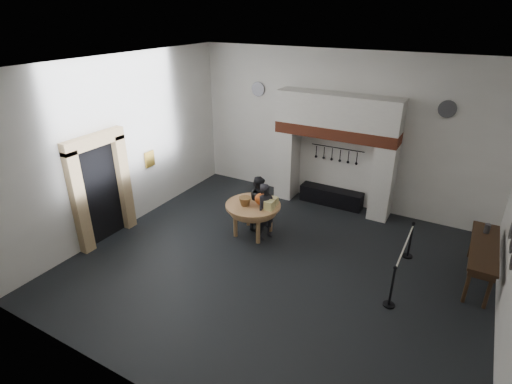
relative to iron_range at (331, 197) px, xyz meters
The scene contains 33 objects.
floor 3.73m from the iron_range, 90.00° to the right, with size 9.00×8.00×0.02m, color black.
ceiling 5.65m from the iron_range, 90.00° to the right, with size 9.00×8.00×0.02m, color silver.
wall_back 2.02m from the iron_range, 90.00° to the left, with size 9.00×0.02×4.50m, color silver.
wall_front 7.97m from the iron_range, 90.00° to the right, with size 9.00×0.02×4.50m, color silver.
wall_left 6.17m from the iron_range, 140.42° to the right, with size 0.02×8.00×4.50m, color silver.
chimney_pier_left 1.69m from the iron_range, behind, with size 0.55×0.70×2.15m, color silver.
chimney_pier_right 1.69m from the iron_range, ahead, with size 0.55×0.70×2.15m, color silver.
hearth_brick_band 2.06m from the iron_range, 90.00° to the right, with size 3.50×0.72×0.32m, color #9E442B.
chimney_hood 2.67m from the iron_range, 90.00° to the right, with size 3.50×0.70×0.90m, color silver.
iron_range is the anchor object (origin of this frame).
utensil_rail 1.51m from the iron_range, 90.00° to the left, with size 0.02×0.02×1.60m, color black.
door_recess 6.58m from the iron_range, 133.44° to the right, with size 0.04×1.10×2.50m, color black.
door_jamb_near 7.05m from the iron_range, 128.94° to the right, with size 0.22×0.30×2.60m, color tan.
door_jamb_far 6.04m from the iron_range, 137.45° to the right, with size 0.22×0.30×2.60m, color tan.
door_lintel 6.87m from the iron_range, 132.86° to the right, with size 0.22×1.70×0.30m, color tan.
wall_plaque 5.49m from the iron_range, 146.73° to the right, with size 0.05×0.34×0.44m, color gold.
work_table 3.02m from the iron_range, 114.01° to the right, with size 1.44×1.44×0.07m, color tan.
pumpkin 2.90m from the iron_range, 111.09° to the right, with size 0.36×0.36×0.31m, color #D0531D.
cheese_block_big 2.94m from the iron_range, 104.34° to the right, with size 0.22×0.22×0.24m, color #F4ED92.
cheese_block_small 2.66m from the iron_range, 106.44° to the right, with size 0.18×0.18×0.20m, color #D7CC80.
wicker_basket 3.24m from the iron_range, 115.39° to the right, with size 0.32×0.32×0.22m, color brown.
bread_loaf 2.78m from the iron_range, 118.99° to the right, with size 0.31×0.18×0.13m, color olive.
visitor_near 2.88m from the iron_range, 106.81° to the right, with size 0.55×0.36×1.52m, color #222127.
visitor_far 2.66m from the iron_range, 117.81° to the right, with size 0.73×0.57×1.49m, color black.
side_table 4.61m from the iron_range, 26.21° to the right, with size 0.55×2.20×0.06m, color #3A2815.
pewter_jug 4.40m from the iron_range, 19.08° to the right, with size 0.12×0.12×0.22m, color #49494E.
pewter_plate_mid 5.36m from the iron_range, 31.38° to the right, with size 0.40×0.40×0.03m, color #4C4C51.
pewter_plate_right 5.08m from the iron_range, 25.42° to the right, with size 0.40×0.40×0.03m, color #4C4C51.
pewter_plate_back_left 4.01m from the iron_range, behind, with size 0.44×0.44×0.03m, color #4C4C51.
pewter_plate_back_right 4.01m from the iron_range, ahead, with size 0.44×0.44×0.03m, color #4C4C51.
barrier_post_near 4.62m from the iron_range, 55.64° to the right, with size 0.05×0.05×0.90m, color black.
barrier_post_far 3.18m from the iron_range, 34.83° to the right, with size 0.05×0.05×0.90m, color black.
barrier_rope 3.88m from the iron_range, 47.19° to the right, with size 0.04×0.04×2.00m, color silver.
Camera 1 is at (3.38, -6.98, 5.51)m, focal length 28.00 mm.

